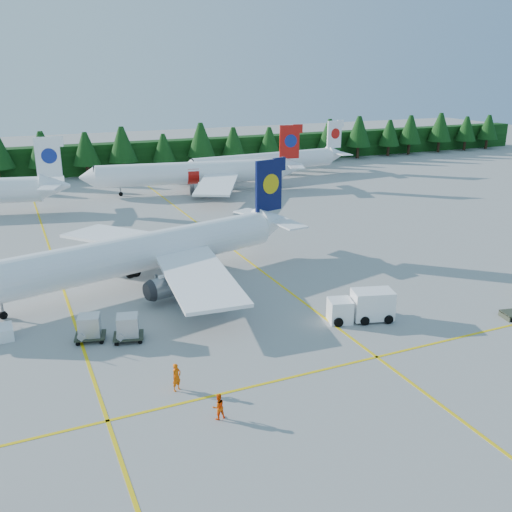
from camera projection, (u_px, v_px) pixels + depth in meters
name	position (u px, v px, depth m)	size (l,w,h in m)	color
ground	(271.00, 339.00, 45.74)	(320.00, 320.00, 0.00)	#A1A09B
taxi_stripe_a	(61.00, 283.00, 57.67)	(0.25, 120.00, 0.01)	yellow
taxi_stripe_b	(243.00, 257.00, 65.40)	(0.25, 120.00, 0.01)	yellow
taxi_stripe_cross	(307.00, 374.00, 40.54)	(80.00, 0.25, 0.01)	yellow
treeline_hedge	(98.00, 159.00, 115.87)	(220.00, 4.00, 6.00)	black
airliner_navy	(124.00, 257.00, 55.07)	(37.17, 30.22, 10.99)	white
airliner_red	(189.00, 173.00, 98.12)	(37.85, 30.89, 11.07)	white
airliner_far_right	(260.00, 162.00, 110.35)	(35.61, 6.07, 10.35)	white
service_truck	(361.00, 306.00, 48.72)	(5.85, 3.44, 2.66)	white
uld_pair	(109.00, 327.00, 45.07)	(5.49, 3.58, 1.81)	#373C2C
crew_a	(177.00, 377.00, 38.18)	(0.72, 0.47, 1.97)	#F05805
crew_b	(218.00, 407.00, 35.11)	(0.83, 0.64, 1.70)	#FF4F05
crew_c	(363.00, 301.00, 50.89)	(0.76, 0.51, 1.83)	#D66F04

